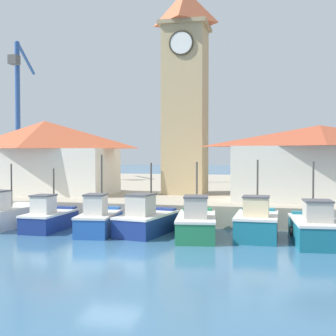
# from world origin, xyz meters

# --- Properties ---
(ground_plane) EXTENTS (300.00, 300.00, 0.00)m
(ground_plane) POSITION_xyz_m (0.00, 0.00, 0.00)
(ground_plane) COLOR #386689
(quay_wharf) EXTENTS (120.00, 40.00, 1.33)m
(quay_wharf) POSITION_xyz_m (0.00, 28.76, 0.66)
(quay_wharf) COLOR #A89E89
(quay_wharf) RESTS_ON ground
(fishing_boat_far_left) EXTENTS (2.25, 4.66, 3.82)m
(fishing_boat_far_left) POSITION_xyz_m (-8.92, 6.08, 0.78)
(fishing_boat_far_left) COLOR silver
(fishing_boat_far_left) RESTS_ON ground
(fishing_boat_left_outer) EXTENTS (1.95, 4.15, 3.56)m
(fishing_boat_left_outer) POSITION_xyz_m (-6.02, 6.05, 0.70)
(fishing_boat_left_outer) COLOR navy
(fishing_boat_left_outer) RESTS_ON ground
(fishing_boat_left_inner) EXTENTS (2.23, 4.42, 4.37)m
(fishing_boat_left_inner) POSITION_xyz_m (-2.74, 5.57, 0.76)
(fishing_boat_left_inner) COLOR #2356A8
(fishing_boat_left_inner) RESTS_ON ground
(fishing_boat_mid_left) EXTENTS (2.82, 4.69, 3.92)m
(fishing_boat_mid_left) POSITION_xyz_m (-0.15, 6.02, 0.76)
(fishing_boat_mid_left) COLOR navy
(fishing_boat_mid_left) RESTS_ON ground
(fishing_boat_center) EXTENTS (2.70, 5.22, 3.99)m
(fishing_boat_center) POSITION_xyz_m (2.71, 5.67, 0.77)
(fishing_boat_center) COLOR #237A4C
(fishing_boat_center) RESTS_ON ground
(fishing_boat_mid_right) EXTENTS (2.27, 4.10, 4.11)m
(fishing_boat_mid_right) POSITION_xyz_m (5.83, 6.07, 0.80)
(fishing_boat_mid_right) COLOR #196B7F
(fishing_boat_mid_right) RESTS_ON ground
(fishing_boat_right_inner) EXTENTS (2.50, 4.74, 4.05)m
(fishing_boat_right_inner) POSITION_xyz_m (8.68, 5.24, 0.78)
(fishing_boat_right_inner) COLOR #196B7F
(fishing_boat_right_inner) RESTS_ON ground
(clock_tower) EXTENTS (3.62, 3.62, 17.20)m
(clock_tower) POSITION_xyz_m (-0.09, 16.70, 9.53)
(clock_tower) COLOR tan
(clock_tower) RESTS_ON quay_wharf
(warehouse_left) EXTENTS (10.94, 5.73, 5.63)m
(warehouse_left) POSITION_xyz_m (-10.78, 14.50, 4.22)
(warehouse_left) COLOR silver
(warehouse_left) RESTS_ON quay_wharf
(warehouse_right) EXTENTS (11.65, 7.21, 5.01)m
(warehouse_right) POSITION_xyz_m (9.59, 14.28, 3.88)
(warehouse_right) COLOR silver
(warehouse_right) RESTS_ON quay_wharf
(port_crane_near) EXTENTS (2.00, 10.39, 20.29)m
(port_crane_near) POSITION_xyz_m (-2.74, 30.49, 8.65)
(port_crane_near) COLOR #976E11
(port_crane_near) RESTS_ON quay_wharf
(port_crane_far) EXTENTS (3.54, 9.68, 15.82)m
(port_crane_far) POSITION_xyz_m (-22.04, 29.40, 7.49)
(port_crane_far) COLOR navy
(port_crane_far) RESTS_ON quay_wharf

